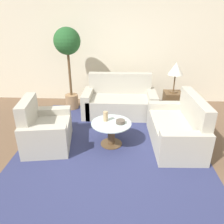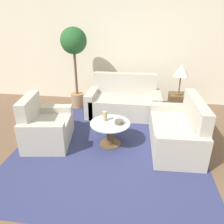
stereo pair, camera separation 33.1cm
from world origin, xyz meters
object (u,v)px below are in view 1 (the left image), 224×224
(potted_plant, at_px, (68,50))
(vase, at_px, (106,116))
(table_lamp, at_px, (176,69))
(coffee_table, at_px, (111,131))
(loveseat, at_px, (179,129))
(bowl, at_px, (120,122))
(armchair, at_px, (44,131))
(sofa_main, at_px, (119,102))

(potted_plant, height_order, vase, potted_plant)
(table_lamp, bearing_deg, coffee_table, -134.85)
(loveseat, xyz_separation_m, bowl, (-1.07, -0.10, 0.18))
(table_lamp, distance_m, bowl, 1.93)
(armchair, height_order, loveseat, loveseat)
(sofa_main, relative_size, bowl, 10.38)
(vase, distance_m, bowl, 0.29)
(sofa_main, xyz_separation_m, bowl, (0.05, -1.42, 0.18))
(coffee_table, height_order, bowl, bowl)
(armchair, bearing_deg, potted_plant, -12.06)
(armchair, bearing_deg, bowl, -95.06)
(armchair, xyz_separation_m, potted_plant, (0.11, 1.76, 1.16))
(sofa_main, distance_m, loveseat, 1.73)
(vase, xyz_separation_m, bowl, (0.27, -0.09, -0.06))
(potted_plant, bearing_deg, coffee_table, -56.50)
(coffee_table, relative_size, bowl, 4.42)
(loveseat, height_order, vase, loveseat)
(sofa_main, xyz_separation_m, loveseat, (1.12, -1.32, -0.00))
(armchair, distance_m, loveseat, 2.47)
(armchair, bearing_deg, loveseat, -94.15)
(armchair, distance_m, potted_plant, 2.11)
(vase, bearing_deg, bowl, -17.36)
(sofa_main, height_order, loveseat, sofa_main)
(sofa_main, xyz_separation_m, coffee_table, (-0.12, -1.41, -0.01))
(sofa_main, bearing_deg, bowl, -88.16)
(bowl, bearing_deg, table_lamp, 48.99)
(vase, bearing_deg, potted_plant, 122.07)
(sofa_main, distance_m, potted_plant, 1.71)
(loveseat, bearing_deg, table_lamp, 172.39)
(armchair, height_order, table_lamp, table_lamp)
(coffee_table, xyz_separation_m, table_lamp, (1.36, 1.37, 0.83))
(coffee_table, xyz_separation_m, bowl, (0.17, -0.01, 0.19))
(potted_plant, relative_size, vase, 10.91)
(coffee_table, bearing_deg, loveseat, 4.32)
(sofa_main, bearing_deg, vase, -99.69)
(armchair, distance_m, bowl, 1.40)
(vase, relative_size, bowl, 1.10)
(sofa_main, bearing_deg, loveseat, -49.66)
(bowl, bearing_deg, loveseat, 5.36)
(coffee_table, height_order, table_lamp, table_lamp)
(sofa_main, xyz_separation_m, vase, (-0.23, -1.33, 0.24))
(loveseat, xyz_separation_m, vase, (-1.35, -0.02, 0.24))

